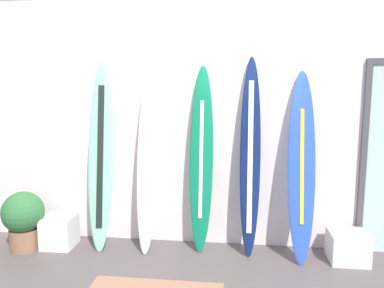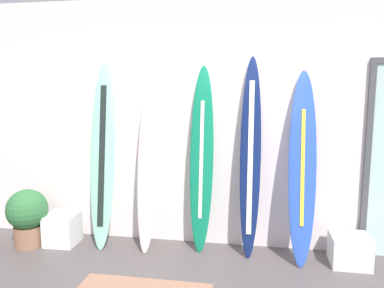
{
  "view_description": "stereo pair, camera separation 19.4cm",
  "coord_description": "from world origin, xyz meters",
  "px_view_note": "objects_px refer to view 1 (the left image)",
  "views": [
    {
      "loc": [
        0.36,
        -2.95,
        1.78
      ],
      "look_at": [
        -0.11,
        0.95,
        1.21
      ],
      "focal_mm": 34.57,
      "sensor_mm": 36.0,
      "label": 1
    },
    {
      "loc": [
        0.55,
        -2.92,
        1.78
      ],
      "look_at": [
        -0.11,
        0.95,
        1.21
      ],
      "focal_mm": 34.57,
      "sensor_mm": 36.0,
      "label": 2
    }
  ],
  "objects_px": {
    "display_block_center": "(59,231)",
    "potted_plant": "(23,218)",
    "surfboard_ivory": "(147,162)",
    "surfboard_seafoam": "(101,158)",
    "surfboard_cobalt": "(302,168)",
    "display_block_left": "(348,247)",
    "surfboard_emerald": "(201,161)",
    "surfboard_navy": "(250,159)"
  },
  "relations": [
    {
      "from": "display_block_center",
      "to": "potted_plant",
      "type": "relative_size",
      "value": 0.54
    },
    {
      "from": "surfboard_ivory",
      "to": "potted_plant",
      "type": "xyz_separation_m",
      "value": [
        -1.38,
        -0.2,
        -0.63
      ]
    },
    {
      "from": "surfboard_seafoam",
      "to": "surfboard_cobalt",
      "type": "bearing_deg",
      "value": -0.45
    },
    {
      "from": "surfboard_ivory",
      "to": "surfboard_cobalt",
      "type": "height_order",
      "value": "surfboard_ivory"
    },
    {
      "from": "surfboard_seafoam",
      "to": "display_block_left",
      "type": "height_order",
      "value": "surfboard_seafoam"
    },
    {
      "from": "surfboard_ivory",
      "to": "surfboard_emerald",
      "type": "xyz_separation_m",
      "value": [
        0.59,
        0.06,
        0.01
      ]
    },
    {
      "from": "surfboard_emerald",
      "to": "surfboard_navy",
      "type": "xyz_separation_m",
      "value": [
        0.53,
        -0.02,
        0.04
      ]
    },
    {
      "from": "surfboard_navy",
      "to": "display_block_center",
      "type": "relative_size",
      "value": 6.01
    },
    {
      "from": "surfboard_seafoam",
      "to": "surfboard_ivory",
      "type": "bearing_deg",
      "value": 0.63
    },
    {
      "from": "surfboard_ivory",
      "to": "surfboard_navy",
      "type": "bearing_deg",
      "value": 1.96
    },
    {
      "from": "surfboard_emerald",
      "to": "potted_plant",
      "type": "distance_m",
      "value": 2.09
    },
    {
      "from": "surfboard_ivory",
      "to": "surfboard_cobalt",
      "type": "distance_m",
      "value": 1.65
    },
    {
      "from": "surfboard_seafoam",
      "to": "surfboard_ivory",
      "type": "xyz_separation_m",
      "value": [
        0.53,
        0.01,
        -0.04
      ]
    },
    {
      "from": "surfboard_navy",
      "to": "surfboard_emerald",
      "type": "bearing_deg",
      "value": 177.47
    },
    {
      "from": "surfboard_ivory",
      "to": "display_block_center",
      "type": "relative_size",
      "value": 5.68
    },
    {
      "from": "surfboard_seafoam",
      "to": "potted_plant",
      "type": "relative_size",
      "value": 3.18
    },
    {
      "from": "surfboard_cobalt",
      "to": "display_block_left",
      "type": "height_order",
      "value": "surfboard_cobalt"
    },
    {
      "from": "surfboard_cobalt",
      "to": "potted_plant",
      "type": "relative_size",
      "value": 3.01
    },
    {
      "from": "surfboard_emerald",
      "to": "display_block_center",
      "type": "distance_m",
      "value": 1.82
    },
    {
      "from": "surfboard_navy",
      "to": "display_block_left",
      "type": "distance_m",
      "value": 1.37
    },
    {
      "from": "display_block_center",
      "to": "potted_plant",
      "type": "distance_m",
      "value": 0.42
    },
    {
      "from": "display_block_left",
      "to": "potted_plant",
      "type": "distance_m",
      "value": 3.54
    },
    {
      "from": "potted_plant",
      "to": "display_block_center",
      "type": "bearing_deg",
      "value": 18.85
    },
    {
      "from": "surfboard_ivory",
      "to": "surfboard_emerald",
      "type": "distance_m",
      "value": 0.59
    },
    {
      "from": "surfboard_emerald",
      "to": "potted_plant",
      "type": "relative_size",
      "value": 3.1
    },
    {
      "from": "surfboard_seafoam",
      "to": "display_block_center",
      "type": "xyz_separation_m",
      "value": [
        -0.5,
        -0.07,
        -0.86
      ]
    },
    {
      "from": "surfboard_navy",
      "to": "surfboard_seafoam",
      "type": "bearing_deg",
      "value": -178.46
    },
    {
      "from": "surfboard_emerald",
      "to": "surfboard_cobalt",
      "type": "bearing_deg",
      "value": -4.58
    },
    {
      "from": "surfboard_ivory",
      "to": "surfboard_cobalt",
      "type": "xyz_separation_m",
      "value": [
        1.65,
        -0.02,
        -0.02
      ]
    },
    {
      "from": "display_block_left",
      "to": "display_block_center",
      "type": "height_order",
      "value": "display_block_center"
    },
    {
      "from": "surfboard_emerald",
      "to": "display_block_left",
      "type": "relative_size",
      "value": 5.36
    },
    {
      "from": "display_block_center",
      "to": "surfboard_ivory",
      "type": "bearing_deg",
      "value": 4.29
    },
    {
      "from": "display_block_left",
      "to": "surfboard_emerald",
      "type": "bearing_deg",
      "value": 175.64
    },
    {
      "from": "surfboard_navy",
      "to": "potted_plant",
      "type": "bearing_deg",
      "value": -174.6
    },
    {
      "from": "surfboard_seafoam",
      "to": "surfboard_ivory",
      "type": "distance_m",
      "value": 0.53
    },
    {
      "from": "surfboard_emerald",
      "to": "potted_plant",
      "type": "xyz_separation_m",
      "value": [
        -1.97,
        -0.26,
        -0.64
      ]
    },
    {
      "from": "surfboard_ivory",
      "to": "potted_plant",
      "type": "bearing_deg",
      "value": -171.84
    },
    {
      "from": "surfboard_cobalt",
      "to": "potted_plant",
      "type": "distance_m",
      "value": 3.1
    },
    {
      "from": "surfboard_cobalt",
      "to": "display_block_center",
      "type": "xyz_separation_m",
      "value": [
        -2.68,
        -0.05,
        -0.8
      ]
    },
    {
      "from": "surfboard_navy",
      "to": "surfboard_cobalt",
      "type": "bearing_deg",
      "value": -6.6
    },
    {
      "from": "surfboard_navy",
      "to": "display_block_center",
      "type": "bearing_deg",
      "value": -176.92
    },
    {
      "from": "surfboard_navy",
      "to": "surfboard_cobalt",
      "type": "relative_size",
      "value": 1.08
    }
  ]
}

